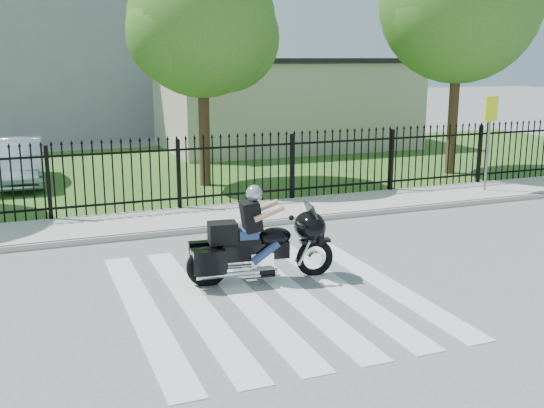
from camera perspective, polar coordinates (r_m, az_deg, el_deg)
name	(u,v)px	position (r m, az deg, el deg)	size (l,w,h in m)	color
ground	(268,294)	(10.32, -0.36, -8.10)	(120.00, 120.00, 0.00)	slate
crosswalk	(268,294)	(10.32, -0.36, -8.07)	(5.00, 5.50, 0.01)	silver
sidewalk	(190,219)	(14.86, -7.36, -1.36)	(40.00, 2.00, 0.12)	#ADAAA3
curb	(202,230)	(13.92, -6.33, -2.31)	(40.00, 0.12, 0.12)	#ADAAA3
grass_strip	(137,172)	(21.59, -11.98, 2.82)	(40.00, 12.00, 0.02)	#365E20
iron_fence	(179,176)	(15.63, -8.36, 2.49)	(26.00, 0.04, 1.80)	black
tree_mid	(202,23)	(18.68, -6.32, 15.83)	(4.20, 4.20, 6.78)	#382316
tree_right	(460,2)	(21.44, 16.51, 16.95)	(5.00, 5.00, 7.90)	#382316
building_low	(285,105)	(27.16, 1.20, 8.83)	(10.00, 6.00, 3.50)	#B9B19A
building_low_roof	(286,61)	(27.09, 1.22, 12.73)	(10.20, 6.20, 0.20)	black
building_tall	(21,10)	(35.06, -21.60, 15.85)	(15.00, 10.00, 12.00)	#94969C
motorcycle_rider	(257,241)	(10.72, -1.31, -3.35)	(2.57, 1.00, 1.70)	black
parked_car	(18,162)	(20.39, -21.84, 3.55)	(1.44, 4.12, 1.36)	#91A3B6
traffic_sign	(490,124)	(18.39, 18.94, 6.82)	(0.55, 0.20, 2.58)	slate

